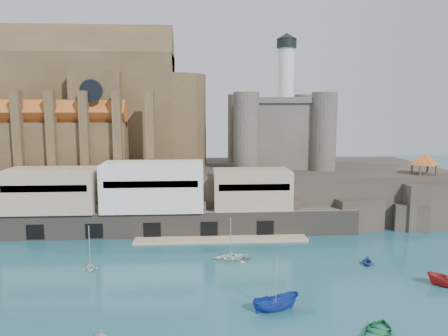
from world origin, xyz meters
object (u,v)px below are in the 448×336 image
at_px(castle_keep, 278,128).
at_px(pavilion, 424,160).
at_px(boat_2, 276,310).
at_px(church, 95,111).

xyz_separation_m(castle_keep, pavilion, (25.92, -15.08, -5.59)).
distance_m(castle_keep, pavilion, 30.50).
bearing_deg(castle_keep, boat_2, -100.58).
bearing_deg(boat_2, pavilion, -60.80).
bearing_deg(pavilion, castle_keep, 149.82).
relative_size(castle_keep, boat_2, 5.19).
xyz_separation_m(castle_keep, boat_2, (-9.35, -50.09, -18.31)).
height_order(castle_keep, pavilion, castle_keep).
height_order(church, castle_keep, church).
distance_m(castle_keep, boat_2, 54.15).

